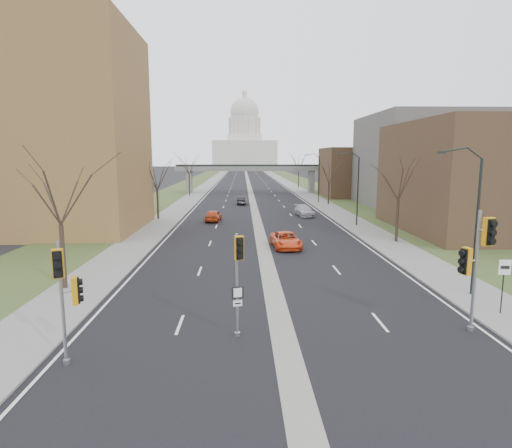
{
  "coord_description": "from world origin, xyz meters",
  "views": [
    {
      "loc": [
        -1.86,
        -18.19,
        8.24
      ],
      "look_at": [
        -0.98,
        9.61,
        3.84
      ],
      "focal_mm": 30.0,
      "sensor_mm": 36.0,
      "label": 1
    }
  ],
  "objects_px": {
    "signal_pole_right": "(477,254)",
    "car_left_far": "(242,200)",
    "speed_limit_sign": "(504,277)",
    "signal_pole_left": "(66,286)",
    "signal_pole_median": "(238,267)",
    "car_left_near": "(213,216)",
    "car_right_near": "(286,240)",
    "car_right_mid": "(304,211)"
  },
  "relations": [
    {
      "from": "speed_limit_sign",
      "to": "car_right_near",
      "type": "bearing_deg",
      "value": 122.4
    },
    {
      "from": "signal_pole_right",
      "to": "car_left_far",
      "type": "bearing_deg",
      "value": 86.96
    },
    {
      "from": "speed_limit_sign",
      "to": "car_right_mid",
      "type": "relative_size",
      "value": 0.57
    },
    {
      "from": "signal_pole_median",
      "to": "car_left_near",
      "type": "height_order",
      "value": "signal_pole_median"
    },
    {
      "from": "signal_pole_median",
      "to": "car_right_near",
      "type": "relative_size",
      "value": 0.94
    },
    {
      "from": "speed_limit_sign",
      "to": "car_right_near",
      "type": "relative_size",
      "value": 0.56
    },
    {
      "from": "car_left_near",
      "to": "car_right_near",
      "type": "distance_m",
      "value": 18.07
    },
    {
      "from": "signal_pole_median",
      "to": "speed_limit_sign",
      "type": "distance_m",
      "value": 13.97
    },
    {
      "from": "signal_pole_right",
      "to": "car_left_far",
      "type": "xyz_separation_m",
      "value": [
        -10.85,
        55.22,
        -3.09
      ]
    },
    {
      "from": "speed_limit_sign",
      "to": "car_left_far",
      "type": "xyz_separation_m",
      "value": [
        -13.63,
        53.02,
        -1.39
      ]
    },
    {
      "from": "signal_pole_right",
      "to": "car_right_near",
      "type": "distance_m",
      "value": 20.76
    },
    {
      "from": "speed_limit_sign",
      "to": "car_right_mid",
      "type": "xyz_separation_m",
      "value": [
        -4.87,
        38.07,
        -1.37
      ]
    },
    {
      "from": "signal_pole_left",
      "to": "signal_pole_median",
      "type": "bearing_deg",
      "value": 1.3
    },
    {
      "from": "car_left_far",
      "to": "car_right_mid",
      "type": "bearing_deg",
      "value": 122.36
    },
    {
      "from": "signal_pole_median",
      "to": "car_left_near",
      "type": "distance_m",
      "value": 36.25
    },
    {
      "from": "car_left_far",
      "to": "signal_pole_right",
      "type": "bearing_deg",
      "value": 103.11
    },
    {
      "from": "speed_limit_sign",
      "to": "car_right_mid",
      "type": "height_order",
      "value": "speed_limit_sign"
    },
    {
      "from": "signal_pole_left",
      "to": "car_left_far",
      "type": "relative_size",
      "value": 1.17
    },
    {
      "from": "signal_pole_left",
      "to": "speed_limit_sign",
      "type": "xyz_separation_m",
      "value": [
        20.36,
        4.79,
        -1.2
      ]
    },
    {
      "from": "signal_pole_median",
      "to": "car_right_mid",
      "type": "relative_size",
      "value": 0.96
    },
    {
      "from": "signal_pole_left",
      "to": "car_left_near",
      "type": "xyz_separation_m",
      "value": [
        3.12,
        38.32,
        -2.55
      ]
    },
    {
      "from": "car_left_near",
      "to": "car_right_mid",
      "type": "bearing_deg",
      "value": -155.05
    },
    {
      "from": "speed_limit_sign",
      "to": "signal_pole_left",
      "type": "bearing_deg",
      "value": -163.45
    },
    {
      "from": "signal_pole_right",
      "to": "speed_limit_sign",
      "type": "relative_size",
      "value": 2.02
    },
    {
      "from": "car_left_near",
      "to": "signal_pole_median",
      "type": "bearing_deg",
      "value": 100.41
    },
    {
      "from": "signal_pole_right",
      "to": "car_right_near",
      "type": "height_order",
      "value": "signal_pole_right"
    },
    {
      "from": "signal_pole_median",
      "to": "car_left_far",
      "type": "distance_m",
      "value": 55.53
    },
    {
      "from": "signal_pole_left",
      "to": "car_left_far",
      "type": "xyz_separation_m",
      "value": [
        6.73,
        57.81,
        -2.59
      ]
    },
    {
      "from": "car_right_near",
      "to": "car_right_mid",
      "type": "height_order",
      "value": "car_right_mid"
    },
    {
      "from": "car_right_mid",
      "to": "car_left_far",
      "type": "bearing_deg",
      "value": 113.35
    },
    {
      "from": "signal_pole_right",
      "to": "car_right_mid",
      "type": "height_order",
      "value": "signal_pole_right"
    },
    {
      "from": "signal_pole_left",
      "to": "car_right_mid",
      "type": "xyz_separation_m",
      "value": [
        15.5,
        42.86,
        -2.57
      ]
    },
    {
      "from": "signal_pole_median",
      "to": "car_right_near",
      "type": "bearing_deg",
      "value": 63.78
    },
    {
      "from": "car_left_near",
      "to": "car_left_far",
      "type": "relative_size",
      "value": 1.01
    },
    {
      "from": "car_left_far",
      "to": "car_right_near",
      "type": "relative_size",
      "value": 0.84
    },
    {
      "from": "signal_pole_left",
      "to": "signal_pole_median",
      "type": "distance_m",
      "value": 7.06
    },
    {
      "from": "signal_pole_right",
      "to": "speed_limit_sign",
      "type": "bearing_deg",
      "value": 24.22
    },
    {
      "from": "signal_pole_left",
      "to": "car_left_far",
      "type": "bearing_deg",
      "value": 65.29
    },
    {
      "from": "signal_pole_right",
      "to": "speed_limit_sign",
      "type": "distance_m",
      "value": 3.93
    },
    {
      "from": "signal_pole_median",
      "to": "signal_pole_right",
      "type": "relative_size",
      "value": 0.83
    },
    {
      "from": "speed_limit_sign",
      "to": "signal_pole_median",
      "type": "bearing_deg",
      "value": -166.55
    },
    {
      "from": "signal_pole_median",
      "to": "car_left_near",
      "type": "xyz_separation_m",
      "value": [
        -3.54,
        35.98,
        -2.62
      ]
    }
  ]
}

